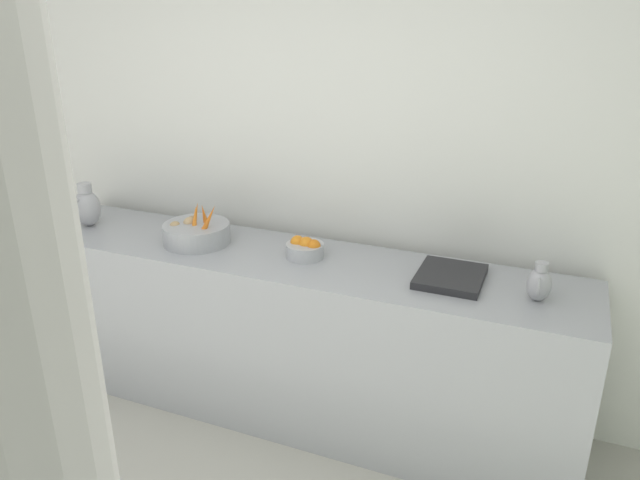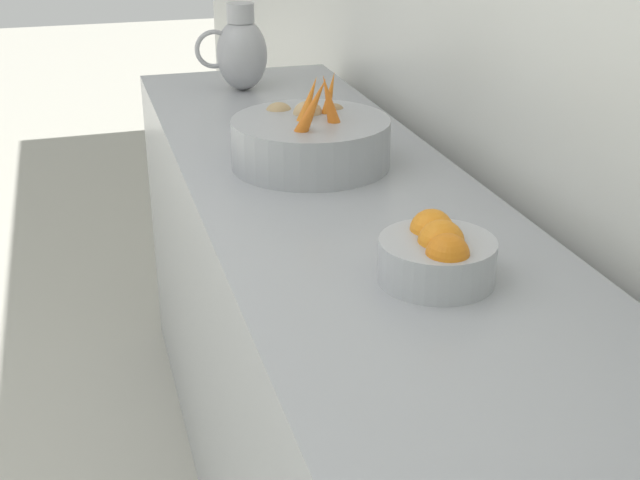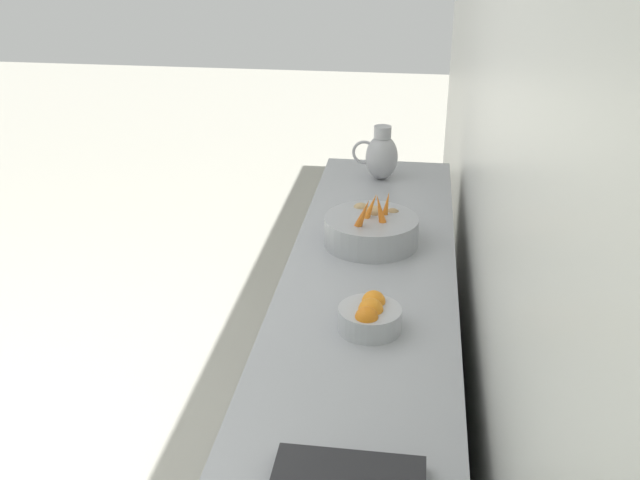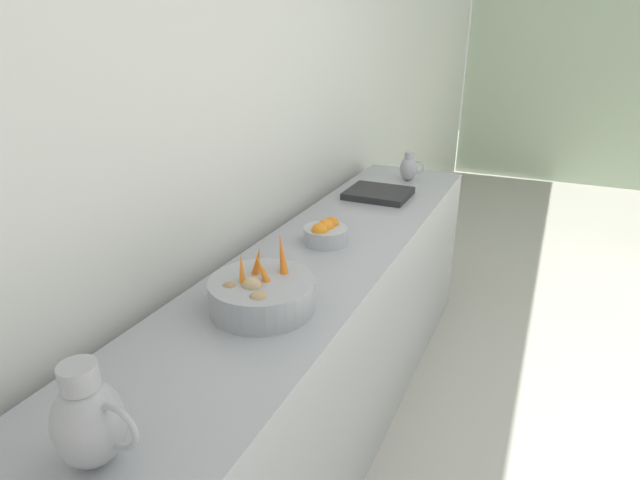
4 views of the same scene
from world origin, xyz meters
name	(u,v)px [view 1 (image 1 of 4)]	position (x,y,z in m)	size (l,w,h in m)	color
tile_wall_left	(408,138)	(-1.95, 0.43, 1.50)	(0.10, 9.18, 3.00)	silver
prep_counter	(288,335)	(-1.54, -0.07, 0.47)	(0.61, 3.04, 0.93)	#9EA0A5
vegetable_colander	(197,233)	(-1.52, -0.59, 0.99)	(0.36, 0.36, 0.24)	#9EA0A5
orange_bowl	(305,248)	(-1.57, 0.03, 0.98)	(0.19, 0.19, 0.11)	#ADAFB5
metal_pitcher_tall	(87,207)	(-1.51, -1.32, 1.04)	(0.21, 0.15, 0.25)	#A3A3A8
metal_pitcher_short	(539,284)	(-1.51, 1.16, 1.01)	(0.15, 0.11, 0.18)	#A3A3A8
counter_sink_basin	(450,277)	(-1.57, 0.77, 0.95)	(0.34, 0.30, 0.04)	#232326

